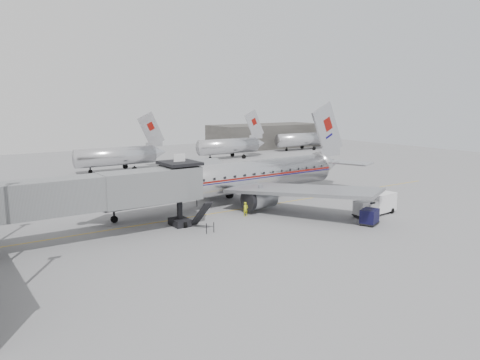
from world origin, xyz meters
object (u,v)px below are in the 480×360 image
at_px(service_van, 377,204).
at_px(baggage_cart_navy, 369,216).
at_px(airliner, 234,178).
at_px(baggage_cart_white, 365,208).
at_px(ramp_worker, 246,209).

distance_m(service_van, baggage_cart_navy, 4.82).
bearing_deg(airliner, baggage_cart_white, -62.55).
xyz_separation_m(airliner, baggage_cart_navy, (5.70, -15.85, -2.22)).
relative_size(baggage_cart_navy, baggage_cart_white, 1.01).
height_order(baggage_cart_white, ramp_worker, baggage_cart_white).
bearing_deg(service_van, ramp_worker, 143.62).
bearing_deg(ramp_worker, baggage_cart_white, -37.39).
relative_size(service_van, baggage_cart_navy, 2.04).
relative_size(airliner, ramp_worker, 24.91).
relative_size(airliner, baggage_cart_navy, 15.78).
height_order(airliner, baggage_cart_white, airliner).
distance_m(baggage_cart_white, ramp_worker, 12.74).
xyz_separation_m(airliner, ramp_worker, (-2.51, -6.03, -2.29)).
bearing_deg(baggage_cart_navy, baggage_cart_white, 26.17).
distance_m(airliner, baggage_cart_white, 15.75).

